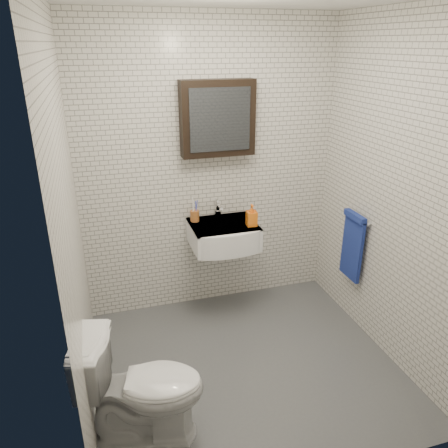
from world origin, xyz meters
TOP-DOWN VIEW (x-y plane):
  - ground at (0.00, 0.00)m, footprint 2.20×2.00m
  - room_shell at (0.00, 0.00)m, footprint 2.22×2.02m
  - washbasin at (0.05, 0.73)m, footprint 0.55×0.50m
  - faucet at (0.05, 0.93)m, footprint 0.06×0.20m
  - mirror_cabinet at (0.05, 0.93)m, footprint 0.60×0.15m
  - towel_rail at (1.04, 0.35)m, footprint 0.09×0.30m
  - toothbrush_cup at (-0.16, 0.90)m, footprint 0.09×0.09m
  - soap_bottle at (0.27, 0.67)m, footprint 0.09×0.09m
  - toilet at (-0.80, -0.40)m, footprint 0.80×0.58m

SIDE VIEW (x-z plane):
  - ground at x=0.00m, z-range 0.00..0.01m
  - toilet at x=-0.80m, z-range 0.00..0.74m
  - towel_rail at x=1.04m, z-range 0.43..1.01m
  - washbasin at x=0.05m, z-range 0.66..0.86m
  - toothbrush_cup at x=-0.16m, z-range 0.80..1.01m
  - faucet at x=0.05m, z-range 0.84..0.99m
  - soap_bottle at x=0.27m, z-range 0.85..1.04m
  - room_shell at x=0.00m, z-range 0.21..2.72m
  - mirror_cabinet at x=0.05m, z-range 1.40..2.00m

